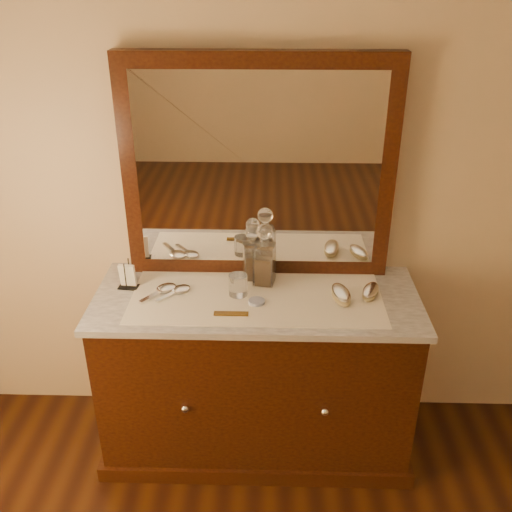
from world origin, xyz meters
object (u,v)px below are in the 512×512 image
(mirror_frame, at_px, (258,170))
(hand_mirror_inner, at_px, (178,290))
(decanter_right, at_px, (264,261))
(hand_mirror_outer, at_px, (163,289))
(pin_dish, at_px, (257,302))
(brush_near, at_px, (341,295))
(napkin_rack, at_px, (128,277))
(brush_far, at_px, (371,292))
(comb, at_px, (231,314))
(decanter_left, at_px, (252,258))
(dresser_cabinet, at_px, (257,375))

(mirror_frame, xyz_separation_m, hand_mirror_inner, (-0.35, -0.23, -0.49))
(decanter_right, relative_size, hand_mirror_outer, 1.51)
(hand_mirror_inner, bearing_deg, pin_dish, -13.15)
(decanter_right, relative_size, brush_near, 1.68)
(mirror_frame, height_order, decanter_right, mirror_frame)
(pin_dish, bearing_deg, napkin_rack, 168.11)
(napkin_rack, distance_m, brush_far, 1.08)
(comb, bearing_deg, decanter_right, 64.10)
(pin_dish, height_order, decanter_left, decanter_left)
(brush_near, bearing_deg, decanter_left, 154.75)
(decanter_right, bearing_deg, pin_dish, -99.84)
(brush_near, bearing_deg, mirror_frame, 144.13)
(mirror_frame, relative_size, napkin_rack, 8.94)
(decanter_left, bearing_deg, decanter_right, -41.02)
(hand_mirror_inner, bearing_deg, mirror_frame, 32.82)
(mirror_frame, relative_size, brush_near, 6.82)
(brush_near, bearing_deg, hand_mirror_inner, 176.75)
(mirror_frame, relative_size, comb, 8.29)
(dresser_cabinet, xyz_separation_m, mirror_frame, (0.00, 0.25, 0.94))
(napkin_rack, height_order, hand_mirror_outer, napkin_rack)
(napkin_rack, relative_size, decanter_left, 0.51)
(hand_mirror_outer, bearing_deg, decanter_left, 19.65)
(comb, relative_size, decanter_left, 0.55)
(dresser_cabinet, xyz_separation_m, pin_dish, (0.00, -0.06, 0.45))
(mirror_frame, relative_size, hand_mirror_inner, 7.10)
(pin_dish, height_order, brush_far, brush_far)
(brush_near, relative_size, brush_far, 1.10)
(dresser_cabinet, xyz_separation_m, hand_mirror_outer, (-0.42, 0.02, 0.45))
(mirror_frame, relative_size, brush_far, 7.53)
(pin_dish, distance_m, napkin_rack, 0.60)
(dresser_cabinet, distance_m, brush_far, 0.68)
(comb, xyz_separation_m, brush_far, (0.60, 0.17, 0.02))
(decanter_left, relative_size, brush_near, 1.50)
(comb, bearing_deg, mirror_frame, 76.05)
(dresser_cabinet, xyz_separation_m, hand_mirror_inner, (-0.35, 0.02, 0.45))
(pin_dish, distance_m, comb, 0.14)
(hand_mirror_outer, height_order, hand_mirror_inner, hand_mirror_outer)
(decanter_left, bearing_deg, pin_dish, -83.45)
(dresser_cabinet, bearing_deg, hand_mirror_inner, 176.82)
(decanter_left, xyz_separation_m, hand_mirror_outer, (-0.39, -0.14, -0.09))
(comb, distance_m, brush_far, 0.63)
(mirror_frame, bearing_deg, comb, -104.23)
(napkin_rack, distance_m, hand_mirror_outer, 0.17)
(decanter_right, xyz_separation_m, hand_mirror_inner, (-0.38, -0.10, -0.11))
(pin_dish, distance_m, hand_mirror_inner, 0.36)
(pin_dish, bearing_deg, comb, -137.32)
(brush_far, bearing_deg, brush_near, -165.77)
(dresser_cabinet, height_order, comb, comb)
(decanter_left, distance_m, hand_mirror_outer, 0.43)
(dresser_cabinet, bearing_deg, napkin_rack, 174.09)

